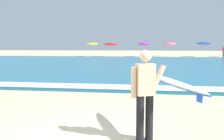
{
  "coord_description": "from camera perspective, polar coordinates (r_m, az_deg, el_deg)",
  "views": [
    {
      "loc": [
        1.22,
        -4.64,
        1.82
      ],
      "look_at": [
        0.15,
        2.63,
        1.1
      ],
      "focal_mm": 40.57,
      "sensor_mm": 36.0,
      "label": 1
    }
  ],
  "objects": [
    {
      "name": "beach_umbrella_2",
      "position": [
        40.94,
        7.27,
        5.88
      ],
      "size": [
        1.87,
        1.9,
        2.34
      ],
      "color": "beige",
      "rests_on": "ground"
    },
    {
      "name": "surfer_with_board",
      "position": [
        4.92,
        10.03,
        -3.76
      ],
      "size": [
        1.35,
        2.61,
        1.73
      ],
      "color": "black",
      "rests_on": "ground"
    },
    {
      "name": "ground_plane",
      "position": [
        5.13,
        -6.18,
        -15.23
      ],
      "size": [
        160.0,
        160.0,
        0.0
      ],
      "primitive_type": "plane",
      "color": "beige"
    },
    {
      "name": "beach_umbrella_0",
      "position": [
        41.79,
        -4.47,
        5.88
      ],
      "size": [
        1.89,
        1.91,
        2.27
      ],
      "color": "beige",
      "rests_on": "ground"
    },
    {
      "name": "beach_umbrella_1",
      "position": [
        40.74,
        -0.26,
        5.82
      ],
      "size": [
        2.28,
        2.3,
        2.25
      ],
      "color": "beige",
      "rests_on": "ground"
    },
    {
      "name": "beach_umbrella_3",
      "position": [
        42.79,
        12.98,
        5.76
      ],
      "size": [
        1.83,
        1.87,
        2.37
      ],
      "color": "beige",
      "rests_on": "ground"
    },
    {
      "name": "surf_foam",
      "position": [
        10.24,
        1.4,
        -3.8
      ],
      "size": [
        120.0,
        1.23,
        0.01
      ],
      "primitive_type": "cube",
      "color": "white",
      "rests_on": "sea"
    },
    {
      "name": "beachgoer_near_row_left",
      "position": [
        40.6,
        23.82,
        3.77
      ],
      "size": [
        0.32,
        0.2,
        1.58
      ],
      "color": "#383842",
      "rests_on": "ground"
    },
    {
      "name": "beach_umbrella_4",
      "position": [
        42.23,
        19.98,
        5.66
      ],
      "size": [
        2.19,
        2.21,
        2.41
      ],
      "color": "beige",
      "rests_on": "ground"
    },
    {
      "name": "sea",
      "position": [
        23.53,
        5.36,
        1.33
      ],
      "size": [
        120.0,
        28.0,
        0.14
      ],
      "primitive_type": "cube",
      "color": "teal",
      "rests_on": "ground"
    }
  ]
}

